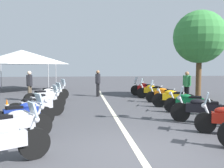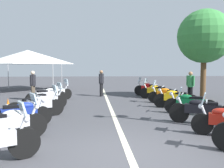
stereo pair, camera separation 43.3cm
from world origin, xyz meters
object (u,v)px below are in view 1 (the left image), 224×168
at_px(motorcycle_left_row_2, 23,114).
at_px(traffic_cone_1, 7,107).
at_px(motorcycle_left_row_1, 12,124).
at_px(motorcycle_right_row_2, 202,109).
at_px(motorcycle_right_row_3, 189,103).
at_px(bystander_2, 98,81).
at_px(event_tent, 22,57).
at_px(motorcycle_left_row_4, 44,100).
at_px(motorcycle_left_row_3, 38,106).
at_px(motorcycle_left_row_5, 45,96).
at_px(motorcycle_right_row_7, 145,89).
at_px(motorcycle_right_row_5, 165,94).
at_px(motorcycle_right_row_6, 153,91).
at_px(motorcycle_right_row_4, 174,98).
at_px(bystander_3, 29,83).
at_px(motorcycle_left_row_6, 52,93).
at_px(roadside_tree_0, 200,37).
at_px(bystander_0, 187,84).

relative_size(motorcycle_left_row_2, traffic_cone_1, 3.09).
bearing_deg(motorcycle_left_row_1, motorcycle_right_row_2, -18.88).
bearing_deg(motorcycle_right_row_3, bystander_2, -36.10).
bearing_deg(event_tent, motorcycle_left_row_4, -160.71).
height_order(motorcycle_left_row_1, motorcycle_left_row_3, motorcycle_left_row_1).
height_order(motorcycle_left_row_5, motorcycle_right_row_7, motorcycle_right_row_7).
bearing_deg(motorcycle_right_row_2, motorcycle_left_row_1, 38.94).
height_order(motorcycle_left_row_1, motorcycle_right_row_2, motorcycle_right_row_2).
distance_m(motorcycle_right_row_5, motorcycle_right_row_6, 1.66).
bearing_deg(bystander_2, motorcycle_right_row_6, 179.35).
height_order(motorcycle_left_row_5, traffic_cone_1, motorcycle_left_row_5).
bearing_deg(event_tent, motorcycle_right_row_4, -134.73).
bearing_deg(bystander_3, motorcycle_right_row_4, 168.77).
height_order(motorcycle_right_row_5, bystander_3, bystander_3).
xyz_separation_m(motorcycle_right_row_3, motorcycle_right_row_5, (2.82, 0.03, 0.00)).
xyz_separation_m(motorcycle_left_row_6, traffic_cone_1, (-3.54, 1.35, -0.17)).
relative_size(motorcycle_right_row_3, bystander_2, 1.14).
distance_m(motorcycle_left_row_4, event_tent, 9.49).
bearing_deg(bystander_2, event_tent, -10.41).
relative_size(motorcycle_left_row_3, traffic_cone_1, 3.20).
xyz_separation_m(motorcycle_left_row_2, traffic_cone_1, (2.49, 1.22, -0.16)).
distance_m(motorcycle_right_row_3, bystander_3, 8.63).
bearing_deg(bystander_2, motorcycle_right_row_3, 144.77).
height_order(motorcycle_left_row_1, roadside_tree_0, roadside_tree_0).
bearing_deg(motorcycle_right_row_2, motorcycle_right_row_5, -67.82).
distance_m(motorcycle_left_row_2, motorcycle_right_row_6, 8.55).
relative_size(motorcycle_right_row_6, bystander_3, 1.11).
distance_m(motorcycle_right_row_2, motorcycle_right_row_6, 6.10).
xyz_separation_m(motorcycle_left_row_2, motorcycle_right_row_4, (3.00, -6.05, 0.01)).
relative_size(motorcycle_right_row_3, motorcycle_right_row_6, 1.03).
bearing_deg(bystander_3, motorcycle_left_row_3, 118.36).
distance_m(traffic_cone_1, event_tent, 9.79).
bearing_deg(motorcycle_right_row_4, event_tent, -20.45).
xyz_separation_m(motorcycle_left_row_3, motorcycle_left_row_5, (2.94, 0.18, -0.00)).
distance_m(motorcycle_left_row_3, motorcycle_left_row_5, 2.95).
xyz_separation_m(motorcycle_right_row_3, motorcycle_right_row_7, (5.94, 0.26, 0.02)).
xyz_separation_m(motorcycle_right_row_3, event_tent, (10.22, 9.04, 2.20)).
xyz_separation_m(motorcycle_right_row_6, bystander_2, (1.58, 3.18, 0.51)).
bearing_deg(motorcycle_left_row_6, motorcycle_right_row_6, -33.91).
distance_m(motorcycle_right_row_4, bystander_3, 7.89).
xyz_separation_m(motorcycle_left_row_1, motorcycle_right_row_2, (1.44, -5.82, 0.01)).
bearing_deg(motorcycle_left_row_1, motorcycle_right_row_7, 24.38).
relative_size(motorcycle_right_row_3, bystander_0, 1.16).
bearing_deg(bystander_0, motorcycle_left_row_6, -35.90).
bearing_deg(bystander_3, motorcycle_left_row_5, 135.17).
bearing_deg(motorcycle_left_row_1, motorcycle_right_row_5, 11.47).
height_order(motorcycle_left_row_4, bystander_2, bystander_2).
height_order(motorcycle_left_row_6, event_tent, event_tent).
bearing_deg(motorcycle_left_row_5, bystander_0, -30.69).
relative_size(motorcycle_right_row_5, bystander_2, 1.16).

